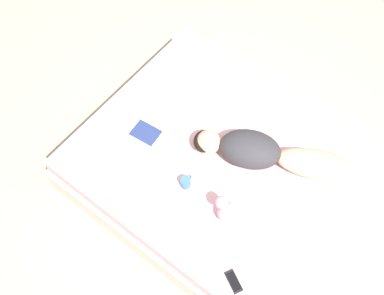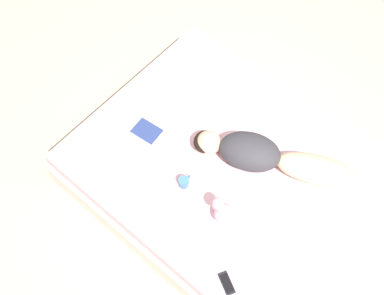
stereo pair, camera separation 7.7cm
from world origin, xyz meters
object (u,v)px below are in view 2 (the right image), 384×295
(person, at_px, (268,157))
(cell_phone, at_px, (227,283))
(coffee_mug, at_px, (184,182))
(open_magazine, at_px, (137,142))

(person, relative_size, cell_phone, 7.28)
(person, bearing_deg, coffee_mug, 121.93)
(person, xyz_separation_m, open_magazine, (-0.49, 0.86, -0.10))
(person, xyz_separation_m, coffee_mug, (-0.53, 0.36, -0.06))
(cell_phone, bearing_deg, coffee_mug, 89.74)
(open_magazine, xyz_separation_m, coffee_mug, (-0.04, -0.51, 0.04))
(coffee_mug, height_order, cell_phone, coffee_mug)
(person, distance_m, cell_phone, 0.95)
(person, bearing_deg, open_magazine, 95.45)
(open_magazine, xyz_separation_m, cell_phone, (-0.39, -1.18, 0.00))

